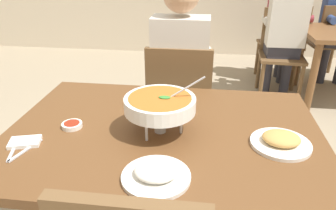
# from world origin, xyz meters

# --- Properties ---
(dining_table_main) EXTENTS (1.37, 0.98, 0.72)m
(dining_table_main) POSITION_xyz_m (0.00, 0.00, 0.63)
(dining_table_main) COLOR brown
(dining_table_main) RESTS_ON ground_plane
(chair_diner_main) EXTENTS (0.44, 0.44, 0.90)m
(chair_diner_main) POSITION_xyz_m (-0.00, 0.78, 0.51)
(chair_diner_main) COLOR brown
(chair_diner_main) RESTS_ON ground_plane
(diner_main) EXTENTS (0.40, 0.45, 1.31)m
(diner_main) POSITION_xyz_m (0.00, 0.81, 0.75)
(diner_main) COLOR #2D2D38
(diner_main) RESTS_ON ground_plane
(curry_bowl) EXTENTS (0.33, 0.30, 0.26)m
(curry_bowl) POSITION_xyz_m (-0.01, -0.01, 0.85)
(curry_bowl) COLOR silver
(curry_bowl) RESTS_ON dining_table_main
(rice_plate) EXTENTS (0.24, 0.24, 0.06)m
(rice_plate) POSITION_xyz_m (0.02, -0.33, 0.74)
(rice_plate) COLOR white
(rice_plate) RESTS_ON dining_table_main
(appetizer_plate) EXTENTS (0.24, 0.24, 0.06)m
(appetizer_plate) POSITION_xyz_m (0.48, -0.06, 0.74)
(appetizer_plate) COLOR white
(appetizer_plate) RESTS_ON dining_table_main
(sauce_dish) EXTENTS (0.09, 0.09, 0.02)m
(sauce_dish) POSITION_xyz_m (-0.41, -0.03, 0.73)
(sauce_dish) COLOR white
(sauce_dish) RESTS_ON dining_table_main
(napkin_folded) EXTENTS (0.14, 0.11, 0.02)m
(napkin_folded) POSITION_xyz_m (-0.54, -0.18, 0.73)
(napkin_folded) COLOR white
(napkin_folded) RESTS_ON dining_table_main
(fork_utensil) EXTENTS (0.06, 0.17, 0.01)m
(fork_utensil) POSITION_xyz_m (-0.56, -0.23, 0.73)
(fork_utensil) COLOR silver
(fork_utensil) RESTS_ON dining_table_main
(spoon_utensil) EXTENTS (0.06, 0.17, 0.01)m
(spoon_utensil) POSITION_xyz_m (-0.51, -0.23, 0.73)
(spoon_utensil) COLOR silver
(spoon_utensil) RESTS_ON dining_table_main
(chair_bg_left) EXTENTS (0.46, 0.46, 0.90)m
(chair_bg_left) POSITION_xyz_m (0.94, 2.22, 0.51)
(chair_bg_left) COLOR brown
(chair_bg_left) RESTS_ON ground_plane
(chair_bg_middle) EXTENTS (0.50, 0.50, 0.90)m
(chair_bg_middle) POSITION_xyz_m (1.10, 2.65, 0.51)
(chair_bg_middle) COLOR brown
(chair_bg_middle) RESTS_ON ground_plane
(chair_bg_right) EXTENTS (0.49, 0.49, 0.90)m
(chair_bg_right) POSITION_xyz_m (1.59, 2.66, 0.51)
(chair_bg_right) COLOR brown
(chair_bg_right) RESTS_ON ground_plane
(patron_bg_left) EXTENTS (0.40, 0.45, 1.31)m
(patron_bg_left) POSITION_xyz_m (0.93, 2.13, 0.75)
(patron_bg_left) COLOR #2D2D38
(patron_bg_left) RESTS_ON ground_plane
(patron_bg_middle) EXTENTS (0.45, 0.40, 1.31)m
(patron_bg_middle) POSITION_xyz_m (0.98, 2.64, 0.75)
(patron_bg_middle) COLOR #2D2D38
(patron_bg_middle) RESTS_ON ground_plane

